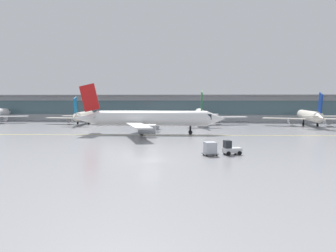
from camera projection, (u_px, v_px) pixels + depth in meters
name	position (u px, v px, depth m)	size (l,w,h in m)	color
ground_plane	(150.00, 160.00, 46.04)	(400.00, 400.00, 0.00)	gray
taxiway_centreline_stripe	(151.00, 135.00, 77.67)	(110.00, 0.36, 0.01)	yellow
terminal_concourse	(181.00, 107.00, 129.62)	(221.54, 11.00, 9.60)	#B2B7BC
gate_airplane_1	(84.00, 116.00, 112.03)	(24.52, 26.49, 8.77)	silver
gate_airplane_2	(200.00, 114.00, 110.38)	(29.64, 31.82, 10.56)	white
gate_airplane_3	(309.00, 116.00, 103.74)	(27.66, 29.84, 9.88)	silver
taxiing_regional_jet	(150.00, 119.00, 79.40)	(35.30, 32.80, 11.69)	white
baggage_tug	(231.00, 149.00, 50.14)	(2.90, 2.24, 2.10)	silver
cargo_dolly_lead	(210.00, 148.00, 49.44)	(2.49, 2.16, 1.94)	#595B60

